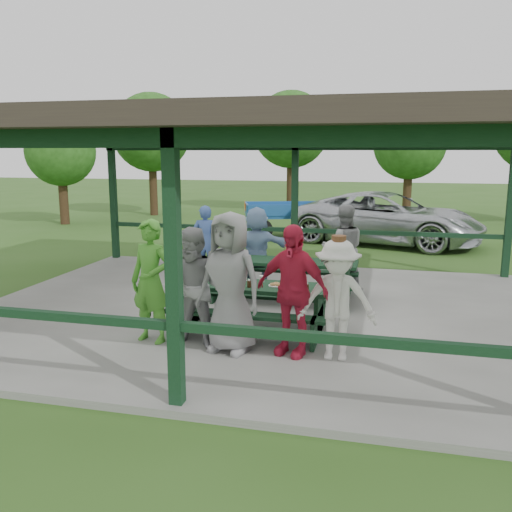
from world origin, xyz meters
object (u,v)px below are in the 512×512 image
(spectator_lblue, at_px, (257,247))
(spectator_grey, at_px, (343,249))
(picnic_table_near, at_px, (252,302))
(contestant_red, at_px, (292,290))
(picnic_table_far, at_px, (283,274))
(pickup_truck, at_px, (387,218))
(spectator_blue, at_px, (205,241))
(farm_trailer, at_px, (285,219))
(contestant_grey_left, at_px, (195,288))
(contestant_green, at_px, (151,281))
(contestant_white_fedora, at_px, (337,300))
(contestant_grey_mid, at_px, (230,283))

(spectator_lblue, distance_m, spectator_grey, 1.75)
(picnic_table_near, distance_m, contestant_red, 1.19)
(picnic_table_far, bearing_deg, pickup_truck, 76.19)
(contestant_red, height_order, spectator_blue, contestant_red)
(picnic_table_near, height_order, pickup_truck, pickup_truck)
(farm_trailer, bearing_deg, spectator_grey, -89.25)
(contestant_grey_left, bearing_deg, picnic_table_near, 62.40)
(spectator_lblue, relative_size, spectator_grey, 0.96)
(contestant_green, bearing_deg, picnic_table_near, 43.69)
(pickup_truck, bearing_deg, spectator_lblue, 176.01)
(pickup_truck, relative_size, farm_trailer, 1.63)
(contestant_white_fedora, distance_m, spectator_grey, 3.61)
(contestant_grey_left, bearing_deg, spectator_grey, 71.67)
(picnic_table_far, bearing_deg, contestant_red, -76.65)
(contestant_grey_mid, relative_size, contestant_white_fedora, 1.17)
(contestant_red, distance_m, spectator_lblue, 3.79)
(contestant_white_fedora, relative_size, spectator_blue, 1.05)
(contestant_red, distance_m, pickup_truck, 10.48)
(contestant_grey_mid, relative_size, spectator_grey, 1.12)
(picnic_table_far, height_order, contestant_grey_mid, contestant_grey_mid)
(contestant_green, relative_size, spectator_grey, 1.03)
(picnic_table_far, bearing_deg, spectator_lblue, 133.36)
(contestant_green, distance_m, contestant_white_fedora, 2.71)
(spectator_grey, distance_m, farm_trailer, 7.91)
(contestant_green, xyz_separation_m, spectator_lblue, (0.73, 3.51, -0.07))
(contestant_green, bearing_deg, spectator_blue, 111.64)
(picnic_table_near, distance_m, pickup_truck, 9.80)
(contestant_white_fedora, bearing_deg, contestant_green, 178.39)
(contestant_grey_mid, distance_m, pickup_truck, 10.69)
(contestant_grey_mid, xyz_separation_m, contestant_red, (0.86, 0.08, -0.08))
(contestant_red, bearing_deg, contestant_grey_mid, -157.34)
(picnic_table_near, bearing_deg, spectator_lblue, 102.40)
(picnic_table_near, relative_size, spectator_blue, 1.51)
(picnic_table_far, height_order, spectator_blue, spectator_blue)
(contestant_grey_left, bearing_deg, pickup_truck, 83.75)
(picnic_table_far, distance_m, spectator_lblue, 1.07)
(picnic_table_far, relative_size, spectator_grey, 1.58)
(picnic_table_near, xyz_separation_m, spectator_blue, (-1.94, 3.40, 0.34))
(contestant_green, bearing_deg, contestant_grey_left, 6.33)
(contestant_grey_mid, bearing_deg, pickup_truck, 92.01)
(contestant_white_fedora, bearing_deg, picnic_table_far, 113.95)
(picnic_table_far, xyz_separation_m, contestant_green, (-1.42, -2.78, 0.43))
(picnic_table_far, distance_m, pickup_truck, 7.83)
(pickup_truck, distance_m, farm_trailer, 3.47)
(spectator_lblue, bearing_deg, spectator_grey, 166.48)
(spectator_blue, bearing_deg, spectator_grey, 157.34)
(contestant_red, distance_m, spectator_blue, 5.00)
(contestant_green, distance_m, contestant_grey_left, 0.73)
(contestant_grey_left, bearing_deg, contestant_white_fedora, 8.55)
(contestant_grey_mid, distance_m, spectator_blue, 4.67)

